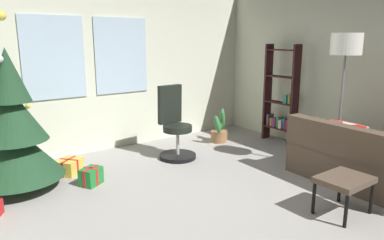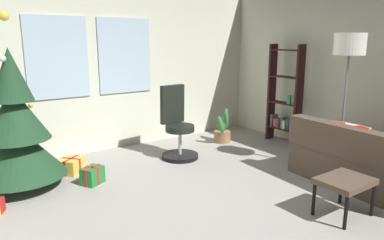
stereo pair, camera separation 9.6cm
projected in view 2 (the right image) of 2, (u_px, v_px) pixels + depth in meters
The scene contains 10 objects.
ground_plane at pixel (242, 221), 3.72m from camera, with size 5.34×6.03×0.10m, color #9B9893.
wall_back_with_windows at pixel (115, 64), 5.84m from camera, with size 5.34×0.12×2.77m.
footstool at pixel (345, 183), 3.66m from camera, with size 0.54×0.42×0.41m.
holiday_tree at pixel (17, 131), 4.27m from camera, with size 1.08×1.08×2.10m.
gift_box_green at pixel (92, 175), 4.52m from camera, with size 0.32×0.30×0.23m.
gift_box_gold at pixel (72, 166), 4.90m from camera, with size 0.41×0.40×0.21m.
office_chair at pixel (177, 130), 5.48m from camera, with size 0.56×0.56×1.11m.
bookshelf at pixel (285, 100), 6.20m from camera, with size 0.18×0.64×1.71m.
floor_lamp at pixel (349, 53), 4.65m from camera, with size 0.40×0.40×1.87m.
potted_plant at pixel (223, 131), 6.33m from camera, with size 0.42×0.36×0.60m.
Camera 2 is at (-2.38, -2.48, 1.79)m, focal length 33.60 mm.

